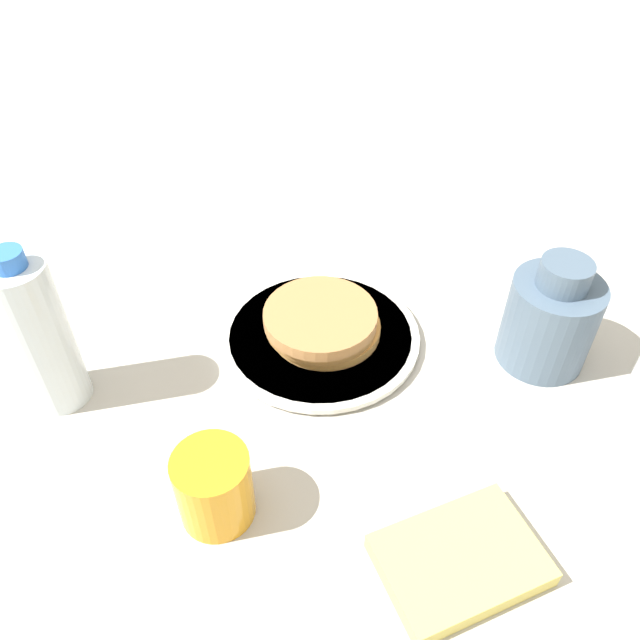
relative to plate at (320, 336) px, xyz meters
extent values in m
plane|color=#BCB7AD|center=(0.01, 0.00, -0.01)|extent=(4.00, 4.00, 0.00)
cylinder|color=silver|center=(0.00, 0.00, 0.00)|extent=(0.22, 0.22, 0.01)
cylinder|color=silver|center=(0.00, 0.00, 0.00)|extent=(0.24, 0.24, 0.01)
cylinder|color=#CE9449|center=(0.01, 0.00, 0.01)|extent=(0.13, 0.13, 0.01)
cylinder|color=#B27C40|center=(0.00, 0.00, 0.02)|extent=(0.13, 0.13, 0.02)
cylinder|color=#AF7946|center=(0.00, -0.01, 0.04)|extent=(0.13, 0.13, 0.01)
cylinder|color=orange|center=(-0.20, -0.16, 0.03)|extent=(0.07, 0.07, 0.08)
cylinder|color=#4C6075|center=(0.21, -0.15, 0.05)|extent=(0.10, 0.10, 0.11)
cylinder|color=#4C6075|center=(0.21, -0.15, 0.12)|extent=(0.06, 0.06, 0.03)
cylinder|color=silver|center=(-0.29, 0.06, 0.08)|extent=(0.06, 0.06, 0.18)
cylinder|color=blue|center=(-0.29, 0.06, 0.18)|extent=(0.03, 0.03, 0.02)
cube|color=#E5D166|center=(-0.03, -0.31, 0.00)|extent=(0.15, 0.11, 0.02)
camera|label=1|loc=(-0.27, -0.48, 0.53)|focal=35.00mm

